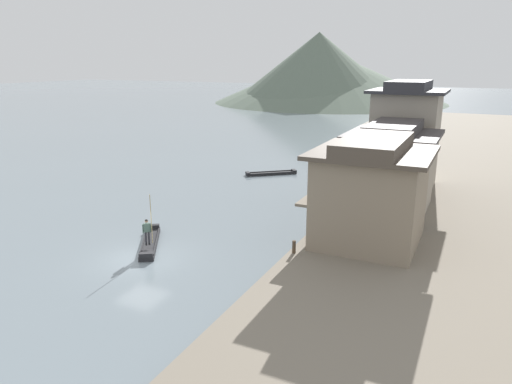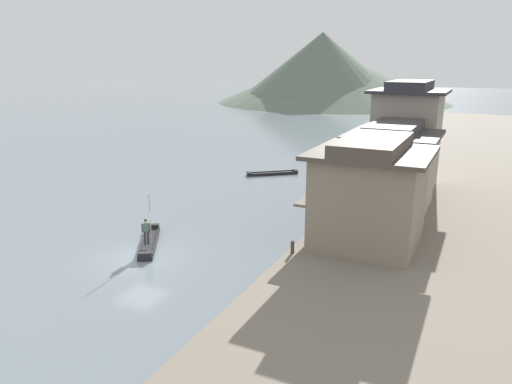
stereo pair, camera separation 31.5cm
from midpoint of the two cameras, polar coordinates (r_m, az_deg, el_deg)
ground_plane at (r=28.32m, az=-14.09°, el=-7.76°), size 400.00×400.00×0.00m
riverbank_right at (r=50.90m, az=24.89°, el=2.05°), size 18.00×110.00×0.71m
boat_foreground_poled at (r=30.02m, az=-12.95°, el=-5.99°), size 3.46×4.76×0.50m
boatman_person at (r=28.45m, az=-13.31°, el=-4.34°), size 0.41×0.50×3.04m
boat_moored_nearest at (r=47.29m, az=1.66°, el=2.28°), size 4.49×3.91×0.36m
boat_moored_second at (r=51.14m, az=13.37°, el=2.88°), size 1.34×5.89×0.37m
boat_moored_third at (r=62.14m, az=15.30°, el=4.98°), size 1.12×3.73×0.45m
boat_moored_far at (r=38.49m, az=8.65°, el=-0.84°), size 1.29×5.87×0.70m
boat_midriver_drifting at (r=75.95m, az=17.06°, el=6.68°), size 2.06×4.92×0.40m
house_waterfront_nearest at (r=27.86m, az=13.33°, el=-0.02°), size 6.75×6.88×6.14m
house_waterfront_second at (r=34.86m, az=15.72°, el=2.92°), size 6.43×6.79×6.14m
house_waterfront_tall at (r=41.06m, az=17.31°, el=6.50°), size 6.14×6.05×8.74m
mooring_post_dock_near at (r=26.32m, az=4.26°, el=-6.62°), size 0.20×0.20×0.73m
mooring_post_dock_mid at (r=33.99m, az=9.58°, el=-1.39°), size 0.20×0.20×0.99m
hill_far_west at (r=128.40m, az=7.46°, el=14.58°), size 46.54×46.54×18.06m
hill_far_centre at (r=132.82m, az=8.76°, el=13.54°), size 62.09×62.09×13.31m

